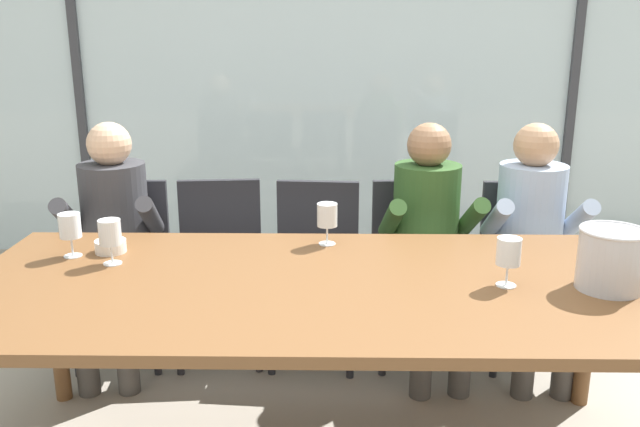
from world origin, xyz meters
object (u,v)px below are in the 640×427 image
at_px(wine_glass_by_right_taster, 327,217).
at_px(chair_near_window_right, 525,257).
at_px(chair_right_of_center, 415,255).
at_px(wine_glass_by_left_taster, 70,228).
at_px(chair_left_of_center, 220,255).
at_px(chair_near_curtain, 125,256).
at_px(wine_glass_center_pour, 509,254).
at_px(person_pale_blue_shirt, 533,232).
at_px(ice_bucket_primary, 611,258).
at_px(chair_center, 316,256).
at_px(person_olive_shirt, 429,232).
at_px(tasting_bowl, 111,246).
at_px(dining_table, 318,297).
at_px(wine_glass_near_bucket, 110,234).
at_px(person_charcoal_jacket, 113,230).

bearing_deg(wine_glass_by_right_taster, chair_near_window_right, 28.86).
distance_m(chair_right_of_center, wine_glass_by_left_taster, 1.66).
distance_m(chair_left_of_center, chair_right_of_center, 0.99).
xyz_separation_m(chair_near_curtain, wine_glass_center_pour, (1.65, -0.99, 0.37)).
relative_size(person_pale_blue_shirt, ice_bucket_primary, 5.29).
relative_size(chair_center, wine_glass_by_right_taster, 5.03).
relative_size(person_olive_shirt, tasting_bowl, 9.74).
bearing_deg(chair_right_of_center, ice_bucket_primary, -66.05).
xyz_separation_m(chair_right_of_center, tasting_bowl, (-1.31, -0.68, 0.27)).
relative_size(tasting_bowl, wine_glass_by_right_taster, 0.71).
height_order(tasting_bowl, wine_glass_by_left_taster, wine_glass_by_left_taster).
relative_size(chair_left_of_center, chair_near_window_right, 1.00).
xyz_separation_m(chair_left_of_center, tasting_bowl, (-0.32, -0.68, 0.27)).
bearing_deg(wine_glass_by_right_taster, person_olive_shirt, 40.67).
relative_size(dining_table, chair_near_curtain, 2.89).
distance_m(chair_center, person_olive_shirt, 0.59).
bearing_deg(chair_right_of_center, person_olive_shirt, -77.08).
xyz_separation_m(person_pale_blue_shirt, tasting_bowl, (-1.85, -0.53, 0.10)).
bearing_deg(wine_glass_by_right_taster, dining_table, -93.92).
height_order(chair_right_of_center, person_olive_shirt, person_olive_shirt).
height_order(chair_center, wine_glass_by_right_taster, wine_glass_by_right_taster).
bearing_deg(tasting_bowl, chair_center, 39.30).
height_order(chair_near_curtain, wine_glass_center_pour, wine_glass_center_pour).
height_order(wine_glass_near_bucket, wine_glass_by_right_taster, same).
distance_m(person_charcoal_jacket, ice_bucket_primary, 2.20).
relative_size(wine_glass_by_left_taster, wine_glass_near_bucket, 1.00).
xyz_separation_m(chair_left_of_center, chair_near_window_right, (1.54, -0.02, 0.00)).
bearing_deg(ice_bucket_primary, tasting_bowl, 169.05).
height_order(person_pale_blue_shirt, wine_glass_center_pour, person_pale_blue_shirt).
xyz_separation_m(dining_table, person_olive_shirt, (0.51, 0.83, -0.01)).
relative_size(person_olive_shirt, wine_glass_by_left_taster, 6.87).
bearing_deg(wine_glass_by_left_taster, chair_center, 37.18).
bearing_deg(dining_table, person_charcoal_jacket, 140.40).
distance_m(person_charcoal_jacket, person_pale_blue_shirt, 2.02).
xyz_separation_m(chair_near_window_right, wine_glass_by_left_taster, (-1.99, -0.72, 0.37)).
bearing_deg(person_pale_blue_shirt, wine_glass_center_pour, -112.22).
height_order(chair_near_window_right, person_pale_blue_shirt, person_pale_blue_shirt).
distance_m(chair_right_of_center, ice_bucket_primary, 1.22).
relative_size(chair_center, ice_bucket_primary, 3.87).
height_order(chair_center, chair_right_of_center, same).
distance_m(person_olive_shirt, ice_bucket_primary, 1.02).
bearing_deg(person_olive_shirt, chair_near_window_right, 9.21).
relative_size(chair_near_window_right, wine_glass_near_bucket, 5.03).
relative_size(wine_glass_center_pour, wine_glass_by_right_taster, 1.00).
distance_m(chair_center, ice_bucket_primary, 1.49).
height_order(chair_near_window_right, ice_bucket_primary, ice_bucket_primary).
bearing_deg(chair_near_window_right, chair_right_of_center, 178.66).
xyz_separation_m(person_charcoal_jacket, person_olive_shirt, (1.52, -0.00, 0.00)).
height_order(chair_near_window_right, wine_glass_center_pour, wine_glass_center_pour).
height_order(chair_left_of_center, wine_glass_center_pour, wine_glass_center_pour).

